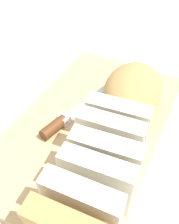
% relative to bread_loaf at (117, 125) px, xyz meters
% --- Properties ---
extents(ground_plane, '(3.00, 3.00, 0.00)m').
position_rel_bread_loaf_xyz_m(ground_plane, '(-0.02, -0.06, -0.06)').
color(ground_plane, silver).
extents(cutting_board, '(0.46, 0.28, 0.02)m').
position_rel_bread_loaf_xyz_m(cutting_board, '(-0.02, -0.06, -0.05)').
color(cutting_board, tan).
rests_on(cutting_board, ground_plane).
extents(bread_loaf, '(0.40, 0.14, 0.09)m').
position_rel_bread_loaf_xyz_m(bread_loaf, '(0.00, 0.00, 0.00)').
color(bread_loaf, tan).
rests_on(bread_loaf, cutting_board).
extents(bread_knife, '(0.26, 0.08, 0.02)m').
position_rel_bread_loaf_xyz_m(bread_knife, '(-0.01, -0.11, -0.04)').
color(bread_knife, silver).
rests_on(bread_knife, cutting_board).
extents(crumb_near_knife, '(0.01, 0.01, 0.01)m').
position_rel_bread_loaf_xyz_m(crumb_near_knife, '(-0.05, -0.02, -0.04)').
color(crumb_near_knife, '#A8753D').
rests_on(crumb_near_knife, cutting_board).
extents(crumb_near_loaf, '(0.00, 0.00, 0.00)m').
position_rel_bread_loaf_xyz_m(crumb_near_loaf, '(-0.02, -0.02, -0.04)').
color(crumb_near_loaf, '#A8753D').
rests_on(crumb_near_loaf, cutting_board).
extents(crumb_stray_left, '(0.01, 0.01, 0.01)m').
position_rel_bread_loaf_xyz_m(crumb_stray_left, '(-0.05, -0.09, -0.04)').
color(crumb_stray_left, '#A8753D').
rests_on(crumb_stray_left, cutting_board).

